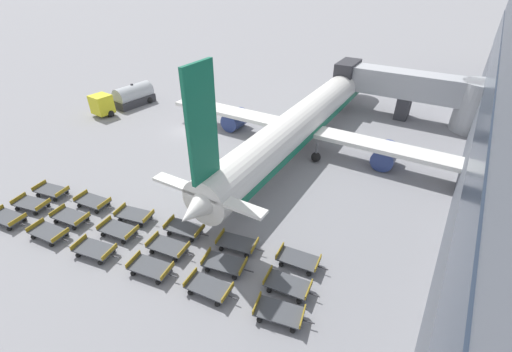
% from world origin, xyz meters
% --- Properties ---
extents(ground_plane, '(500.00, 500.00, 0.00)m').
position_xyz_m(ground_plane, '(0.00, 0.00, 0.00)').
color(ground_plane, gray).
extents(jet_bridge, '(20.20, 5.37, 6.43)m').
position_xyz_m(jet_bridge, '(23.98, 18.90, 3.84)').
color(jet_bridge, '#B2B5BA').
rests_on(jet_bridge, ground_plane).
extents(airplane, '(34.91, 42.57, 13.10)m').
position_xyz_m(airplane, '(13.92, 4.57, 3.00)').
color(airplane, white).
rests_on(airplane, ground_plane).
extents(fuel_tanker_primary, '(3.62, 9.41, 3.19)m').
position_xyz_m(fuel_tanker_primary, '(-12.82, 1.63, 1.38)').
color(fuel_tanker_primary, yellow).
rests_on(fuel_tanker_primary, ground_plane).
extents(baggage_dolly_row_near_col_a, '(3.66, 1.95, 0.92)m').
position_xyz_m(baggage_dolly_row_near_col_a, '(-0.23, -21.30, 0.48)').
color(baggage_dolly_row_near_col_a, '#424449').
rests_on(baggage_dolly_row_near_col_a, ground_plane).
extents(baggage_dolly_row_near_col_b, '(3.65, 1.91, 0.92)m').
position_xyz_m(baggage_dolly_row_near_col_b, '(4.32, -20.52, 0.48)').
color(baggage_dolly_row_near_col_b, '#424449').
rests_on(baggage_dolly_row_near_col_b, ground_plane).
extents(baggage_dolly_row_near_col_c, '(3.67, 2.07, 0.92)m').
position_xyz_m(baggage_dolly_row_near_col_c, '(8.91, -19.79, 0.48)').
color(baggage_dolly_row_near_col_c, '#424449').
rests_on(baggage_dolly_row_near_col_c, ground_plane).
extents(baggage_dolly_row_near_col_d, '(3.66, 2.02, 0.92)m').
position_xyz_m(baggage_dolly_row_near_col_d, '(13.61, -18.84, 0.48)').
color(baggage_dolly_row_near_col_d, '#424449').
rests_on(baggage_dolly_row_near_col_d, ground_plane).
extents(baggage_dolly_row_near_col_e, '(3.65, 1.89, 0.92)m').
position_xyz_m(baggage_dolly_row_near_col_e, '(18.00, -18.03, 0.48)').
color(baggage_dolly_row_near_col_e, '#424449').
rests_on(baggage_dolly_row_near_col_e, ground_plane).
extents(baggage_dolly_row_near_col_f, '(3.67, 2.13, 0.92)m').
position_xyz_m(baggage_dolly_row_near_col_f, '(22.70, -17.24, 0.48)').
color(baggage_dolly_row_near_col_f, '#424449').
rests_on(baggage_dolly_row_near_col_f, ground_plane).
extents(baggage_dolly_row_mid_a_col_a, '(3.67, 2.15, 0.92)m').
position_xyz_m(baggage_dolly_row_mid_a_col_a, '(-0.46, -19.21, 0.48)').
color(baggage_dolly_row_mid_a_col_a, '#424449').
rests_on(baggage_dolly_row_mid_a_col_a, ground_plane).
extents(baggage_dolly_row_mid_a_col_b, '(3.66, 1.94, 0.92)m').
position_xyz_m(baggage_dolly_row_mid_a_col_b, '(4.02, -18.49, 0.48)').
color(baggage_dolly_row_mid_a_col_b, '#424449').
rests_on(baggage_dolly_row_mid_a_col_b, ground_plane).
extents(baggage_dolly_row_mid_a_col_c, '(3.66, 1.94, 0.92)m').
position_xyz_m(baggage_dolly_row_mid_a_col_c, '(8.61, -17.46, 0.48)').
color(baggage_dolly_row_mid_a_col_c, '#424449').
rests_on(baggage_dolly_row_mid_a_col_c, ground_plane).
extents(baggage_dolly_row_mid_a_col_d, '(3.66, 1.95, 0.92)m').
position_xyz_m(baggage_dolly_row_mid_a_col_d, '(13.18, -16.75, 0.48)').
color(baggage_dolly_row_mid_a_col_d, '#424449').
rests_on(baggage_dolly_row_mid_a_col_d, ground_plane).
extents(baggage_dolly_row_mid_a_col_e, '(3.67, 2.13, 0.92)m').
position_xyz_m(baggage_dolly_row_mid_a_col_e, '(17.64, -15.88, 0.48)').
color(baggage_dolly_row_mid_a_col_e, '#424449').
rests_on(baggage_dolly_row_mid_a_col_e, ground_plane).
extents(baggage_dolly_row_mid_a_col_f, '(3.65, 1.91, 0.92)m').
position_xyz_m(baggage_dolly_row_mid_a_col_f, '(22.17, -15.17, 0.48)').
color(baggage_dolly_row_mid_a_col_f, '#424449').
rests_on(baggage_dolly_row_mid_a_col_f, ground_plane).
extents(baggage_dolly_row_mid_b_col_a, '(3.67, 2.08, 0.92)m').
position_xyz_m(baggage_dolly_row_mid_b_col_a, '(-0.92, -17.16, 0.48)').
color(baggage_dolly_row_mid_b_col_a, '#424449').
rests_on(baggage_dolly_row_mid_b_col_a, ground_plane).
extents(baggage_dolly_row_mid_b_col_b, '(3.65, 1.92, 0.92)m').
position_xyz_m(baggage_dolly_row_mid_b_col_b, '(3.72, -16.20, 0.48)').
color(baggage_dolly_row_mid_b_col_b, '#424449').
rests_on(baggage_dolly_row_mid_b_col_b, ground_plane).
extents(baggage_dolly_row_mid_b_col_c, '(3.67, 2.14, 0.92)m').
position_xyz_m(baggage_dolly_row_mid_b_col_c, '(8.22, -15.54, 0.48)').
color(baggage_dolly_row_mid_b_col_c, '#424449').
rests_on(baggage_dolly_row_mid_b_col_c, ground_plane).
extents(baggage_dolly_row_mid_b_col_d, '(3.66, 2.01, 0.92)m').
position_xyz_m(baggage_dolly_row_mid_b_col_d, '(12.81, -14.61, 0.48)').
color(baggage_dolly_row_mid_b_col_d, '#424449').
rests_on(baggage_dolly_row_mid_b_col_d, ground_plane).
extents(baggage_dolly_row_mid_b_col_e, '(3.67, 2.08, 0.92)m').
position_xyz_m(baggage_dolly_row_mid_b_col_e, '(17.24, -13.76, 0.48)').
color(baggage_dolly_row_mid_b_col_e, '#424449').
rests_on(baggage_dolly_row_mid_b_col_e, ground_plane).
extents(baggage_dolly_row_mid_b_col_f, '(3.65, 1.90, 0.92)m').
position_xyz_m(baggage_dolly_row_mid_b_col_f, '(21.77, -12.81, 0.48)').
color(baggage_dolly_row_mid_b_col_f, '#424449').
rests_on(baggage_dolly_row_mid_b_col_f, ground_plane).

